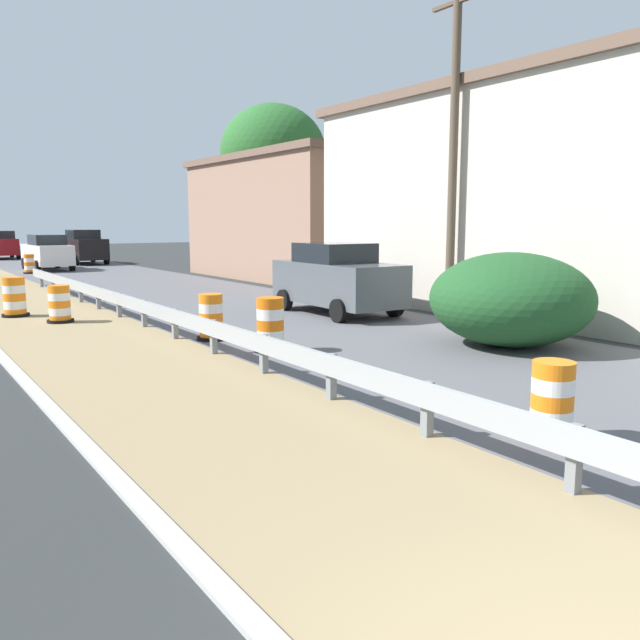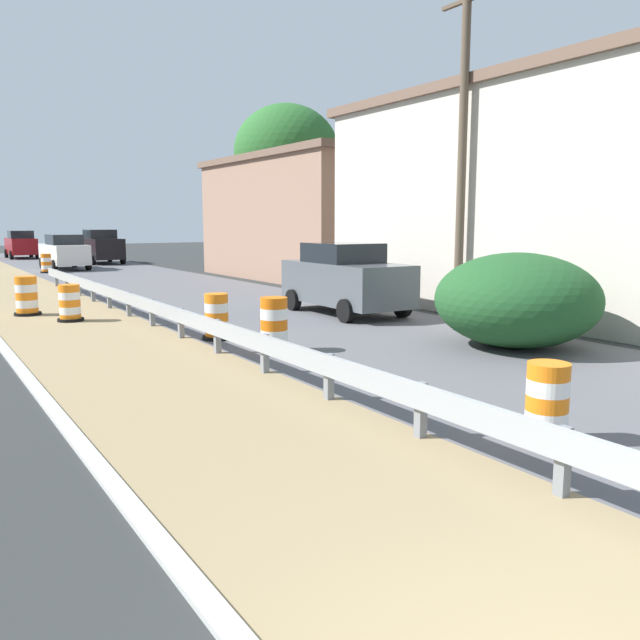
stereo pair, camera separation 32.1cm
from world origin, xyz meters
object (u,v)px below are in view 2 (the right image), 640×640
traffic_barrel_close (274,327)px  traffic_barrel_farther (27,298)px  car_trailing_near_lane (101,247)px  car_mid_far_lane (345,278)px  car_lead_near_lane (21,244)px  traffic_barrel_mid (217,319)px  traffic_barrel_far (70,305)px  car_lead_far_lane (64,252)px  utility_pole_near (462,149)px  traffic_barrel_nearest (547,406)px  traffic_barrel_farthest (46,264)px

traffic_barrel_close → traffic_barrel_farther: 9.14m
car_trailing_near_lane → car_mid_far_lane: size_ratio=1.05×
traffic_barrel_farther → car_lead_near_lane: 32.55m
traffic_barrel_mid → traffic_barrel_farther: (-3.03, 6.54, 0.03)m
traffic_barrel_far → car_lead_far_lane: bearing=79.1°
car_lead_far_lane → utility_pole_near: bearing=-169.8°
traffic_barrel_nearest → traffic_barrel_close: bearing=90.9°
traffic_barrel_mid → car_mid_far_lane: bearing=20.6°
traffic_barrel_nearest → traffic_barrel_far: bearing=101.9°
car_mid_far_lane → traffic_barrel_close: bearing=-48.5°
traffic_barrel_farther → car_trailing_near_lane: size_ratio=0.24×
traffic_barrel_farther → car_lead_far_lane: 19.18m
traffic_barrel_close → traffic_barrel_far: 7.11m
traffic_barrel_close → car_trailing_near_lane: 31.75m
traffic_barrel_nearest → traffic_barrel_farther: size_ratio=0.88×
car_lead_far_lane → utility_pole_near: utility_pole_near is taller
traffic_barrel_mid → traffic_barrel_farthest: 22.91m
traffic_barrel_nearest → car_lead_far_lane: car_lead_far_lane is taller
utility_pole_near → car_lead_far_lane: bearing=101.9°
traffic_barrel_farther → traffic_barrel_farthest: 16.72m
traffic_barrel_close → car_lead_far_lane: (1.27, 27.03, 0.48)m
traffic_barrel_nearest → car_lead_far_lane: (1.16, 33.74, 0.55)m
traffic_barrel_mid → traffic_barrel_far: traffic_barrel_mid is taller
traffic_barrel_far → car_trailing_near_lane: (7.11, 24.85, 0.64)m
car_trailing_near_lane → car_lead_near_lane: bearing=-159.7°
traffic_barrel_far → traffic_barrel_close: bearing=-67.8°
traffic_barrel_mid → traffic_barrel_far: (-2.24, 4.67, -0.03)m
car_lead_near_lane → traffic_barrel_mid: bearing=178.3°
traffic_barrel_close → utility_pole_near: 7.97m
traffic_barrel_far → car_trailing_near_lane: size_ratio=0.21×
car_trailing_near_lane → car_mid_far_lane: (0.02, -27.68, -0.06)m
car_lead_near_lane → utility_pole_near: bearing=-171.4°
traffic_barrel_nearest → car_mid_far_lane: bearing=67.5°
traffic_barrel_nearest → car_trailing_near_lane: size_ratio=0.21×
car_trailing_near_lane → car_lead_far_lane: size_ratio=0.99×
traffic_barrel_far → traffic_barrel_farther: traffic_barrel_farther is taller
traffic_barrel_far → car_lead_far_lane: car_lead_far_lane is taller
traffic_barrel_close → car_trailing_near_lane: car_trailing_near_lane is taller
traffic_barrel_mid → traffic_barrel_nearest: bearing=-86.3°
car_trailing_near_lane → traffic_barrel_far: bearing=-16.2°
car_lead_far_lane → car_mid_far_lane: (3.17, -23.28, 0.04)m
traffic_barrel_mid → car_lead_far_lane: size_ratio=0.22×
traffic_barrel_farthest → car_trailing_near_lane: (4.52, 6.60, 0.64)m
traffic_barrel_nearest → traffic_barrel_farther: (-3.58, 15.16, 0.07)m
traffic_barrel_far → traffic_barrel_mid: bearing=-64.4°
traffic_barrel_mid → traffic_barrel_farthest: size_ratio=1.05×
traffic_barrel_farthest → car_lead_near_lane: (1.04, 15.87, 0.57)m
traffic_barrel_nearest → traffic_barrel_farther: bearing=103.3°
car_lead_near_lane → car_trailing_near_lane: bearing=-159.1°
car_lead_near_lane → traffic_barrel_farthest: bearing=176.6°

